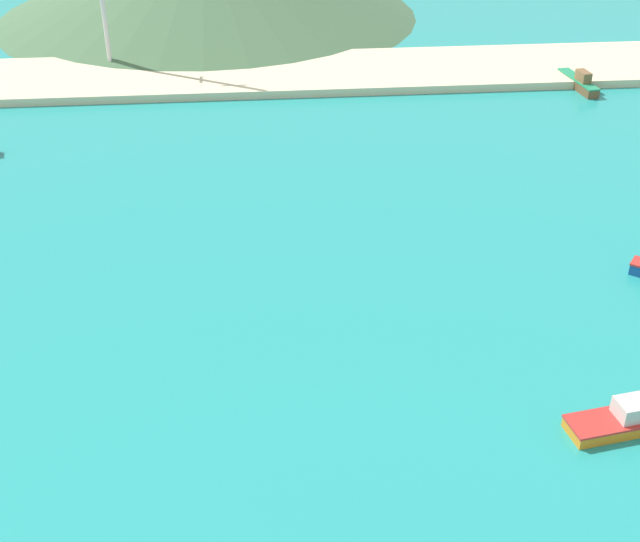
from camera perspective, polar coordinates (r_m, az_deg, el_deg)
ground at (r=78.02m, az=-5.13°, el=-3.70°), size 260.00×280.00×0.50m
fishing_boat_1 at (r=138.91m, az=16.86°, el=11.97°), size 3.23×10.46×2.99m
fishing_boat_7 at (r=70.04m, az=19.38°, el=-9.36°), size 8.32×4.12×2.50m
beach_strip at (r=138.18m, az=-5.54°, el=12.89°), size 247.00×19.31×1.20m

